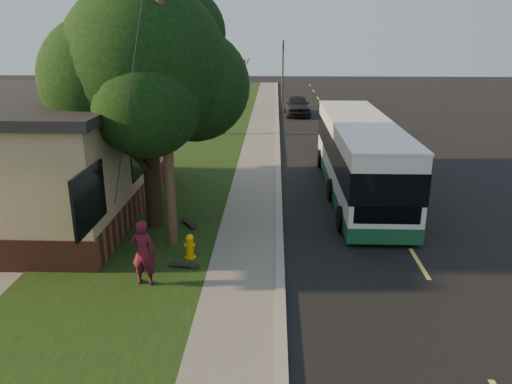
% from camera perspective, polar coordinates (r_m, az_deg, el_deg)
% --- Properties ---
extents(ground, '(120.00, 120.00, 0.00)m').
position_cam_1_polar(ground, '(14.59, 2.73, -7.92)').
color(ground, black).
rests_on(ground, ground).
extents(road, '(8.00, 80.00, 0.01)m').
position_cam_1_polar(road, '(24.34, 12.01, 2.49)').
color(road, black).
rests_on(road, ground).
extents(curb, '(0.25, 80.00, 0.12)m').
position_cam_1_polar(curb, '(23.96, 2.54, 2.76)').
color(curb, gray).
rests_on(curb, ground).
extents(sidewalk, '(2.00, 80.00, 0.08)m').
position_cam_1_polar(sidewalk, '(23.98, 0.15, 2.74)').
color(sidewalk, slate).
rests_on(sidewalk, ground).
extents(grass_verge, '(5.00, 80.00, 0.07)m').
position_cam_1_polar(grass_verge, '(24.35, -8.12, 2.79)').
color(grass_verge, black).
rests_on(grass_verge, ground).
extents(fire_hydrant, '(0.32, 0.32, 0.74)m').
position_cam_1_polar(fire_hydrant, '(14.60, -7.56, -6.16)').
color(fire_hydrant, '#E1A40B').
rests_on(fire_hydrant, grass_verge).
extents(utility_pole, '(2.86, 3.21, 9.07)m').
position_cam_1_polar(utility_pole, '(14.55, -10.40, 10.86)').
color(utility_pole, '#473321').
rests_on(utility_pole, ground).
extents(leafy_tree, '(6.30, 6.00, 7.80)m').
position_cam_1_polar(leafy_tree, '(16.29, -12.31, 13.39)').
color(leafy_tree, black).
rests_on(leafy_tree, grass_verge).
extents(bare_tree_near, '(1.38, 1.21, 4.31)m').
position_cam_1_polar(bare_tree_near, '(31.57, -3.94, 10.34)').
color(bare_tree_near, black).
rests_on(bare_tree_near, grass_verge).
extents(bare_tree_far, '(1.38, 1.21, 4.03)m').
position_cam_1_polar(bare_tree_far, '(43.42, -1.60, 12.30)').
color(bare_tree_far, black).
rests_on(bare_tree_far, grass_verge).
extents(traffic_signal, '(0.18, 0.22, 5.50)m').
position_cam_1_polar(traffic_signal, '(47.22, 3.08, 14.17)').
color(traffic_signal, '#2D2D30').
rests_on(traffic_signal, ground).
extents(transit_bus, '(2.56, 11.10, 3.01)m').
position_cam_1_polar(transit_bus, '(20.42, 11.70, 4.16)').
color(transit_bus, silver).
rests_on(transit_bus, ground).
extents(skateboarder, '(0.70, 0.51, 1.78)m').
position_cam_1_polar(skateboarder, '(13.17, -12.74, -6.74)').
color(skateboarder, '#4E0F23').
rests_on(skateboarder, grass_verge).
extents(skateboard_main, '(0.71, 0.89, 0.09)m').
position_cam_1_polar(skateboard_main, '(17.11, -7.61, -3.52)').
color(skateboard_main, black).
rests_on(skateboard_main, grass_verge).
extents(skateboard_spare, '(0.84, 0.30, 0.08)m').
position_cam_1_polar(skateboard_spare, '(14.21, -8.21, -8.26)').
color(skateboard_spare, black).
rests_on(skateboard_spare, grass_verge).
extents(dumpster, '(1.66, 1.44, 1.26)m').
position_cam_1_polar(dumpster, '(24.07, -16.43, 3.62)').
color(dumpster, '#13321B').
rests_on(dumpster, building_lot).
extents(distant_car, '(2.12, 4.73, 1.58)m').
position_cam_1_polar(distant_car, '(39.54, 4.65, 9.90)').
color(distant_car, black).
rests_on(distant_car, ground).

